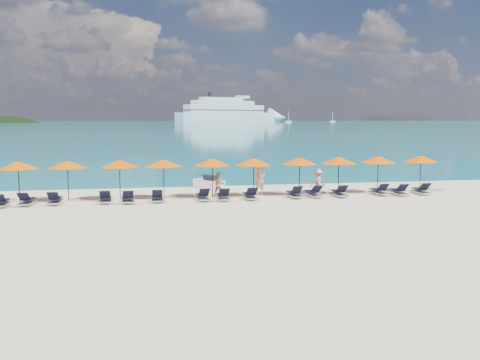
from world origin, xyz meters
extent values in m
plane|color=beige|center=(0.00, 0.00, 0.00)|extent=(1400.00, 1400.00, 0.00)
cube|color=#1FA9B2|center=(0.00, 660.00, 0.01)|extent=(1600.00, 1300.00, 0.01)
cube|color=white|center=(94.10, 579.31, 5.43)|extent=(119.19, 63.84, 10.86)
cone|color=white|center=(160.86, 605.47, 5.43)|extent=(30.97, 30.97, 23.90)
cube|color=white|center=(92.08, 578.51, 15.21)|extent=(95.75, 52.08, 8.69)
cube|color=white|center=(90.06, 577.72, 21.73)|extent=(74.93, 42.21, 5.43)
cube|color=white|center=(88.03, 576.93, 26.07)|extent=(51.49, 30.45, 3.80)
cube|color=black|center=(92.08, 578.51, 13.58)|extent=(96.94, 52.72, 0.98)
cube|color=black|center=(92.08, 578.51, 17.38)|extent=(94.56, 51.45, 0.98)
cylinder|color=black|center=(74.07, 571.46, 30.42)|extent=(4.78, 4.78, 5.98)
cube|color=white|center=(221.74, 579.82, 0.85)|extent=(6.36, 2.12, 1.70)
cylinder|color=white|center=(221.74, 579.82, 6.36)|extent=(0.38, 0.38, 10.60)
cube|color=white|center=(152.20, 526.22, 0.86)|extent=(6.47, 2.16, 1.72)
cylinder|color=white|center=(152.20, 526.22, 6.47)|extent=(0.39, 0.39, 10.78)
cube|color=white|center=(-0.95, 8.71, 0.30)|extent=(1.88, 2.57, 0.55)
cube|color=black|center=(-0.86, 8.53, 0.71)|extent=(0.90, 1.13, 0.35)
cylinder|color=black|center=(-1.21, 9.26, 0.86)|extent=(0.53, 0.30, 0.06)
imported|color=tan|center=(1.67, 5.44, 0.97)|extent=(0.83, 0.69, 1.95)
imported|color=tan|center=(-0.86, 4.99, 0.72)|extent=(0.75, 0.51, 1.44)
imported|color=tan|center=(5.01, 4.76, 0.78)|extent=(1.09, 0.71, 1.55)
cylinder|color=black|center=(-11.71, 5.11, 1.10)|extent=(0.05, 0.05, 2.20)
cone|color=#ED5400|center=(-11.71, 5.11, 2.02)|extent=(2.10, 2.10, 0.42)
sphere|color=black|center=(-11.71, 5.11, 2.24)|extent=(0.08, 0.08, 0.08)
cylinder|color=black|center=(-9.18, 5.11, 1.10)|extent=(0.05, 0.05, 2.20)
cone|color=#ED5400|center=(-9.18, 5.11, 2.02)|extent=(2.10, 2.10, 0.42)
sphere|color=black|center=(-9.18, 5.11, 2.24)|extent=(0.08, 0.08, 0.08)
cylinder|color=black|center=(-6.41, 5.14, 1.10)|extent=(0.05, 0.05, 2.20)
cone|color=#ED5400|center=(-6.41, 5.14, 2.02)|extent=(2.10, 2.10, 0.42)
sphere|color=black|center=(-6.41, 5.14, 2.24)|extent=(0.08, 0.08, 0.08)
cylinder|color=black|center=(-3.98, 5.05, 1.10)|extent=(0.05, 0.05, 2.20)
cone|color=#ED5400|center=(-3.98, 5.05, 2.02)|extent=(2.10, 2.10, 0.42)
sphere|color=black|center=(-3.98, 5.05, 2.24)|extent=(0.08, 0.08, 0.08)
cylinder|color=black|center=(-1.21, 5.12, 1.10)|extent=(0.05, 0.05, 2.20)
cone|color=#ED5400|center=(-1.21, 5.12, 2.02)|extent=(2.10, 2.10, 0.42)
sphere|color=black|center=(-1.21, 5.12, 2.24)|extent=(0.08, 0.08, 0.08)
cylinder|color=black|center=(1.19, 5.01, 1.10)|extent=(0.05, 0.05, 2.20)
cone|color=#ED5400|center=(1.19, 5.01, 2.02)|extent=(2.10, 2.10, 0.42)
sphere|color=black|center=(1.19, 5.01, 2.24)|extent=(0.08, 0.08, 0.08)
cylinder|color=black|center=(3.98, 5.10, 1.10)|extent=(0.05, 0.05, 2.20)
cone|color=#ED5400|center=(3.98, 5.10, 2.02)|extent=(2.10, 2.10, 0.42)
sphere|color=black|center=(3.98, 5.10, 2.24)|extent=(0.08, 0.08, 0.08)
cylinder|color=black|center=(6.41, 5.06, 1.10)|extent=(0.05, 0.05, 2.20)
cone|color=#ED5400|center=(6.41, 5.06, 2.02)|extent=(2.10, 2.10, 0.42)
sphere|color=black|center=(6.41, 5.06, 2.24)|extent=(0.08, 0.08, 0.08)
cylinder|color=black|center=(9.02, 5.22, 1.10)|extent=(0.05, 0.05, 2.20)
cone|color=#ED5400|center=(9.02, 5.22, 2.02)|extent=(2.10, 2.10, 0.42)
sphere|color=black|center=(9.02, 5.22, 2.24)|extent=(0.08, 0.08, 0.08)
cylinder|color=black|center=(11.82, 5.19, 1.10)|extent=(0.05, 0.05, 2.20)
cone|color=#ED5400|center=(11.82, 5.19, 2.02)|extent=(2.10, 2.10, 0.42)
sphere|color=black|center=(11.82, 5.19, 2.24)|extent=(0.08, 0.08, 0.08)
cube|color=silver|center=(-12.32, 3.77, 0.14)|extent=(0.66, 1.71, 0.06)
cube|color=black|center=(-12.32, 4.02, 0.30)|extent=(0.57, 1.11, 0.04)
cube|color=silver|center=(-11.14, 4.04, 0.14)|extent=(0.76, 1.75, 0.06)
cube|color=black|center=(-11.12, 4.28, 0.30)|extent=(0.64, 1.14, 0.04)
cube|color=black|center=(-11.18, 3.49, 0.55)|extent=(0.59, 0.58, 0.43)
cube|color=silver|center=(-9.74, 4.07, 0.14)|extent=(0.66, 1.71, 0.06)
cube|color=black|center=(-9.73, 4.32, 0.30)|extent=(0.57, 1.11, 0.04)
cube|color=black|center=(-9.75, 3.53, 0.55)|extent=(0.56, 0.55, 0.43)
cube|color=silver|center=(-7.15, 4.04, 0.14)|extent=(0.65, 1.71, 0.06)
cube|color=black|center=(-7.16, 4.29, 0.30)|extent=(0.57, 1.11, 0.04)
cube|color=black|center=(-7.14, 3.49, 0.55)|extent=(0.56, 0.55, 0.43)
cube|color=silver|center=(-5.97, 3.83, 0.14)|extent=(0.72, 1.73, 0.06)
cube|color=black|center=(-5.99, 4.07, 0.30)|extent=(0.61, 1.13, 0.04)
cube|color=black|center=(-5.94, 3.28, 0.55)|extent=(0.58, 0.57, 0.43)
cube|color=silver|center=(-4.40, 3.93, 0.14)|extent=(0.67, 1.72, 0.06)
cube|color=black|center=(-4.40, 4.18, 0.30)|extent=(0.59, 1.12, 0.04)
cube|color=black|center=(-4.42, 3.38, 0.55)|extent=(0.57, 0.55, 0.43)
cube|color=silver|center=(-1.93, 3.90, 0.14)|extent=(0.69, 1.72, 0.06)
cube|color=black|center=(-1.94, 4.15, 0.30)|extent=(0.59, 1.12, 0.04)
cube|color=black|center=(-1.91, 3.35, 0.55)|extent=(0.57, 0.56, 0.43)
cube|color=silver|center=(-0.82, 3.78, 0.14)|extent=(0.62, 1.70, 0.06)
cube|color=black|center=(-0.82, 4.03, 0.30)|extent=(0.55, 1.10, 0.04)
cube|color=black|center=(-0.82, 3.23, 0.55)|extent=(0.55, 0.54, 0.43)
cube|color=silver|center=(0.72, 3.79, 0.14)|extent=(0.64, 1.71, 0.06)
cube|color=black|center=(0.72, 4.04, 0.30)|extent=(0.56, 1.11, 0.04)
cube|color=black|center=(0.71, 3.24, 0.55)|extent=(0.56, 0.54, 0.43)
cube|color=silver|center=(3.33, 3.98, 0.14)|extent=(0.65, 1.71, 0.06)
cube|color=black|center=(3.32, 4.23, 0.30)|extent=(0.57, 1.11, 0.04)
cube|color=black|center=(3.34, 3.43, 0.55)|extent=(0.56, 0.55, 0.43)
cube|color=silver|center=(4.49, 4.04, 0.14)|extent=(0.73, 1.74, 0.06)
cube|color=black|center=(4.47, 4.29, 0.30)|extent=(0.62, 1.13, 0.04)
cube|color=black|center=(4.52, 3.49, 0.55)|extent=(0.58, 0.57, 0.43)
cube|color=silver|center=(6.00, 3.91, 0.14)|extent=(0.64, 1.71, 0.06)
cube|color=black|center=(6.00, 4.16, 0.30)|extent=(0.56, 1.10, 0.04)
cube|color=black|center=(5.99, 3.36, 0.55)|extent=(0.55, 0.54, 0.43)
cube|color=silver|center=(8.59, 4.10, 0.14)|extent=(0.63, 1.70, 0.06)
cube|color=black|center=(8.59, 4.35, 0.30)|extent=(0.56, 1.10, 0.04)
cube|color=black|center=(8.58, 3.55, 0.55)|extent=(0.55, 0.54, 0.43)
cube|color=silver|center=(9.66, 3.76, 0.14)|extent=(0.71, 1.73, 0.06)
cube|color=black|center=(9.67, 4.01, 0.30)|extent=(0.61, 1.13, 0.04)
cube|color=black|center=(9.63, 3.21, 0.55)|extent=(0.58, 0.57, 0.43)
cube|color=silver|center=(11.18, 3.93, 0.14)|extent=(0.77, 1.75, 0.06)
cube|color=black|center=(11.21, 4.18, 0.30)|extent=(0.64, 1.14, 0.04)
cube|color=black|center=(11.14, 3.38, 0.55)|extent=(0.59, 0.58, 0.43)
camera|label=1|loc=(-5.36, -25.12, 4.51)|focal=40.00mm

